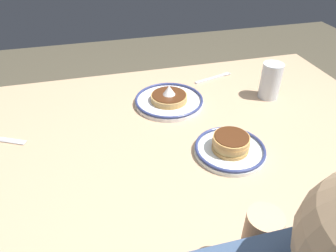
% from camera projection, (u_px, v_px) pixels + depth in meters
% --- Properties ---
extents(dining_table, '(1.49, 0.97, 0.76)m').
position_uv_depth(dining_table, '(185.00, 152.00, 1.14)').
color(dining_table, tan).
rests_on(dining_table, ground_plane).
extents(plate_near_main, '(0.26, 0.26, 0.08)m').
position_uv_depth(plate_near_main, '(169.00, 100.00, 1.20)').
color(plate_near_main, white).
rests_on(plate_near_main, dining_table).
extents(plate_center_pancakes, '(0.22, 0.22, 0.06)m').
position_uv_depth(plate_center_pancakes, '(230.00, 147.00, 0.96)').
color(plate_center_pancakes, white).
rests_on(plate_center_pancakes, dining_table).
extents(drinking_glass, '(0.08, 0.08, 0.14)m').
position_uv_depth(drinking_glass, '(270.00, 83.00, 1.22)').
color(drinking_glass, silver).
rests_on(drinking_glass, dining_table).
extents(fork_near, '(0.18, 0.07, 0.01)m').
position_uv_depth(fork_near, '(213.00, 78.00, 1.38)').
color(fork_near, silver).
rests_on(fork_near, dining_table).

